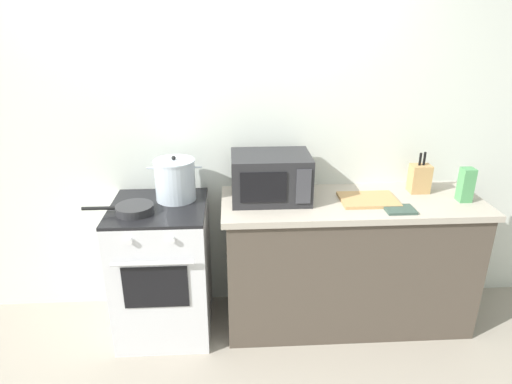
% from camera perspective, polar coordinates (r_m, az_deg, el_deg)
% --- Properties ---
extents(back_wall, '(4.40, 0.10, 2.50)m').
position_cam_1_polar(back_wall, '(3.08, 0.16, 6.90)').
color(back_wall, silver).
rests_on(back_wall, ground_plane).
extents(lower_cabinet_right, '(1.64, 0.56, 0.88)m').
position_cam_1_polar(lower_cabinet_right, '(3.17, 11.56, -9.04)').
color(lower_cabinet_right, '#4C4238').
rests_on(lower_cabinet_right, ground_plane).
extents(countertop_right, '(1.70, 0.60, 0.04)m').
position_cam_1_polar(countertop_right, '(2.97, 12.23, -1.39)').
color(countertop_right, '#ADA393').
rests_on(countertop_right, lower_cabinet_right).
extents(stove, '(0.60, 0.64, 0.92)m').
position_cam_1_polar(stove, '(3.08, -11.75, -9.61)').
color(stove, silver).
rests_on(stove, ground_plane).
extents(stock_pot, '(0.35, 0.26, 0.29)m').
position_cam_1_polar(stock_pot, '(2.91, -10.28, 1.54)').
color(stock_pot, silver).
rests_on(stock_pot, stove).
extents(frying_pan, '(0.43, 0.23, 0.05)m').
position_cam_1_polar(frying_pan, '(2.80, -15.37, -2.10)').
color(frying_pan, '#28282B').
rests_on(frying_pan, stove).
extents(microwave, '(0.50, 0.37, 0.30)m').
position_cam_1_polar(microwave, '(2.86, 1.88, 1.92)').
color(microwave, '#232326').
rests_on(microwave, countertop_right).
extents(cutting_board, '(0.36, 0.26, 0.02)m').
position_cam_1_polar(cutting_board, '(2.96, 14.13, -0.95)').
color(cutting_board, tan).
rests_on(cutting_board, countertop_right).
extents(knife_block, '(0.13, 0.10, 0.28)m').
position_cam_1_polar(knife_block, '(3.19, 20.14, 1.66)').
color(knife_block, tan).
rests_on(knife_block, countertop_right).
extents(pasta_box, '(0.08, 0.08, 0.22)m').
position_cam_1_polar(pasta_box, '(3.14, 25.21, 0.83)').
color(pasta_box, '#4C9356').
rests_on(pasta_box, countertop_right).
extents(oven_mitt, '(0.18, 0.14, 0.02)m').
position_cam_1_polar(oven_mitt, '(2.87, 17.85, -2.14)').
color(oven_mitt, '#384C42').
rests_on(oven_mitt, countertop_right).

